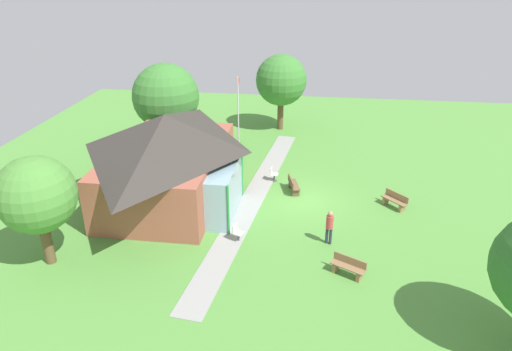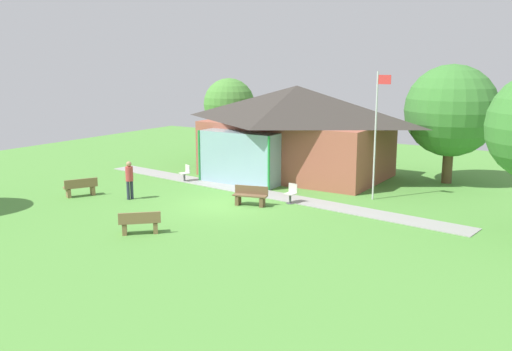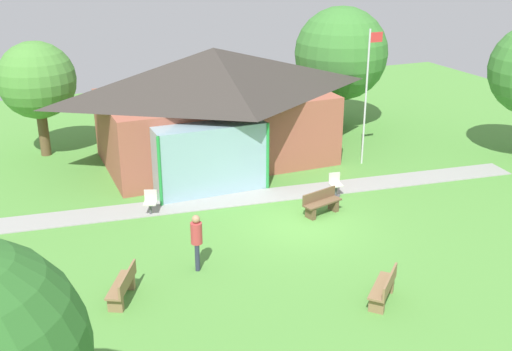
{
  "view_description": "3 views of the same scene",
  "coord_description": "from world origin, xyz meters",
  "px_view_note": "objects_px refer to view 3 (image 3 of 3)",
  "views": [
    {
      "loc": [
        -22.95,
        -0.47,
        12.23
      ],
      "look_at": [
        0.98,
        2.73,
        0.9
      ],
      "focal_mm": 32.2,
      "sensor_mm": 36.0,
      "label": 1
    },
    {
      "loc": [
        13.92,
        -19.38,
        6.17
      ],
      "look_at": [
        0.58,
        1.64,
        1.09
      ],
      "focal_mm": 39.68,
      "sensor_mm": 36.0,
      "label": 2
    },
    {
      "loc": [
        -8.82,
        -16.82,
        9.21
      ],
      "look_at": [
        -0.77,
        2.31,
        1.09
      ],
      "focal_mm": 43.35,
      "sensor_mm": 36.0,
      "label": 3
    }
  ],
  "objects_px": {
    "patio_chair_lawn_spare": "(335,185)",
    "flagpole": "(367,92)",
    "patio_chair_west": "(150,203)",
    "bench_mid_left": "(123,287)",
    "tree_behind_pavilion_right": "(341,54)",
    "visitor_strolling_lawn": "(197,238)",
    "bench_rear_near_path": "(321,203)",
    "pavilion": "(214,104)",
    "tree_behind_pavilion_left": "(37,81)",
    "bench_front_center": "(384,289)"
  },
  "relations": [
    {
      "from": "bench_rear_near_path",
      "to": "bench_mid_left",
      "type": "xyz_separation_m",
      "value": [
        -7.54,
        -2.79,
        0.0
      ]
    },
    {
      "from": "patio_chair_west",
      "to": "tree_behind_pavilion_right",
      "type": "height_order",
      "value": "tree_behind_pavilion_right"
    },
    {
      "from": "flagpole",
      "to": "tree_behind_pavilion_right",
      "type": "relative_size",
      "value": 0.95
    },
    {
      "from": "patio_chair_lawn_spare",
      "to": "bench_mid_left",
      "type": "bearing_deg",
      "value": 31.43
    },
    {
      "from": "pavilion",
      "to": "visitor_strolling_lawn",
      "type": "relative_size",
      "value": 5.95
    },
    {
      "from": "bench_front_center",
      "to": "patio_chair_west",
      "type": "distance_m",
      "value": 9.07
    },
    {
      "from": "flagpole",
      "to": "patio_chair_lawn_spare",
      "type": "bearing_deg",
      "value": -137.39
    },
    {
      "from": "pavilion",
      "to": "tree_behind_pavilion_right",
      "type": "xyz_separation_m",
      "value": [
        7.56,
        2.55,
        1.16
      ]
    },
    {
      "from": "bench_mid_left",
      "to": "pavilion",
      "type": "bearing_deg",
      "value": -4.25
    },
    {
      "from": "flagpole",
      "to": "visitor_strolling_lawn",
      "type": "relative_size",
      "value": 3.28
    },
    {
      "from": "visitor_strolling_lawn",
      "to": "pavilion",
      "type": "bearing_deg",
      "value": -6.03
    },
    {
      "from": "visitor_strolling_lawn",
      "to": "tree_behind_pavilion_right",
      "type": "distance_m",
      "value": 16.1
    },
    {
      "from": "patio_chair_west",
      "to": "bench_mid_left",
      "type": "bearing_deg",
      "value": 91.44
    },
    {
      "from": "bench_mid_left",
      "to": "tree_behind_pavilion_right",
      "type": "relative_size",
      "value": 0.26
    },
    {
      "from": "bench_rear_near_path",
      "to": "flagpole",
      "type": "bearing_deg",
      "value": -151.37
    },
    {
      "from": "bench_mid_left",
      "to": "visitor_strolling_lawn",
      "type": "height_order",
      "value": "visitor_strolling_lawn"
    },
    {
      "from": "bench_mid_left",
      "to": "tree_behind_pavilion_left",
      "type": "xyz_separation_m",
      "value": [
        -0.8,
        13.11,
        2.96
      ]
    },
    {
      "from": "flagpole",
      "to": "bench_rear_near_path",
      "type": "bearing_deg",
      "value": -136.68
    },
    {
      "from": "tree_behind_pavilion_left",
      "to": "patio_chair_west",
      "type": "bearing_deg",
      "value": -70.62
    },
    {
      "from": "bench_rear_near_path",
      "to": "patio_chair_west",
      "type": "xyz_separation_m",
      "value": [
        -5.54,
        2.34,
        0.01
      ]
    },
    {
      "from": "visitor_strolling_lawn",
      "to": "tree_behind_pavilion_left",
      "type": "relative_size",
      "value": 0.34
    },
    {
      "from": "bench_front_center",
      "to": "tree_behind_pavilion_right",
      "type": "distance_m",
      "value": 16.82
    },
    {
      "from": "visitor_strolling_lawn",
      "to": "bench_rear_near_path",
      "type": "bearing_deg",
      "value": -52.48
    },
    {
      "from": "patio_chair_lawn_spare",
      "to": "tree_behind_pavilion_right",
      "type": "bearing_deg",
      "value": -113.77
    },
    {
      "from": "pavilion",
      "to": "bench_rear_near_path",
      "type": "relative_size",
      "value": 6.62
    },
    {
      "from": "pavilion",
      "to": "patio_chair_lawn_spare",
      "type": "height_order",
      "value": "pavilion"
    },
    {
      "from": "bench_rear_near_path",
      "to": "patio_chair_lawn_spare",
      "type": "distance_m",
      "value": 1.83
    },
    {
      "from": "bench_front_center",
      "to": "patio_chair_lawn_spare",
      "type": "height_order",
      "value": "patio_chair_lawn_spare"
    },
    {
      "from": "bench_mid_left",
      "to": "patio_chair_lawn_spare",
      "type": "bearing_deg",
      "value": -37.38
    },
    {
      "from": "patio_chair_west",
      "to": "visitor_strolling_lawn",
      "type": "relative_size",
      "value": 0.49
    },
    {
      "from": "bench_mid_left",
      "to": "tree_behind_pavilion_left",
      "type": "relative_size",
      "value": 0.3
    },
    {
      "from": "patio_chair_west",
      "to": "visitor_strolling_lawn",
      "type": "xyz_separation_m",
      "value": [
        0.34,
        -4.33,
        0.61
      ]
    },
    {
      "from": "pavilion",
      "to": "patio_chair_lawn_spare",
      "type": "distance_m",
      "value": 6.51
    },
    {
      "from": "pavilion",
      "to": "flagpole",
      "type": "height_order",
      "value": "flagpole"
    },
    {
      "from": "bench_rear_near_path",
      "to": "tree_behind_pavilion_right",
      "type": "bearing_deg",
      "value": -137.52
    },
    {
      "from": "bench_mid_left",
      "to": "tree_behind_pavilion_right",
      "type": "xyz_separation_m",
      "value": [
        13.53,
        12.07,
        3.28
      ]
    },
    {
      "from": "flagpole",
      "to": "bench_mid_left",
      "type": "relative_size",
      "value": 3.73
    },
    {
      "from": "pavilion",
      "to": "flagpole",
      "type": "bearing_deg",
      "value": -26.65
    },
    {
      "from": "patio_chair_lawn_spare",
      "to": "visitor_strolling_lawn",
      "type": "xyz_separation_m",
      "value": [
        -6.49,
        -3.28,
        0.61
      ]
    },
    {
      "from": "patio_chair_lawn_spare",
      "to": "flagpole",
      "type": "bearing_deg",
      "value": -130.75
    },
    {
      "from": "bench_rear_near_path",
      "to": "tree_behind_pavilion_right",
      "type": "distance_m",
      "value": 11.52
    },
    {
      "from": "bench_rear_near_path",
      "to": "tree_behind_pavilion_left",
      "type": "height_order",
      "value": "tree_behind_pavilion_left"
    },
    {
      "from": "bench_rear_near_path",
      "to": "visitor_strolling_lawn",
      "type": "height_order",
      "value": "visitor_strolling_lawn"
    },
    {
      "from": "bench_mid_left",
      "to": "flagpole",
      "type": "bearing_deg",
      "value": -32.37
    },
    {
      "from": "tree_behind_pavilion_right",
      "to": "patio_chair_west",
      "type": "bearing_deg",
      "value": -148.94
    },
    {
      "from": "flagpole",
      "to": "patio_chair_west",
      "type": "relative_size",
      "value": 6.64
    },
    {
      "from": "bench_rear_near_path",
      "to": "patio_chair_lawn_spare",
      "type": "relative_size",
      "value": 1.82
    },
    {
      "from": "patio_chair_west",
      "to": "visitor_strolling_lawn",
      "type": "height_order",
      "value": "visitor_strolling_lawn"
    },
    {
      "from": "flagpole",
      "to": "bench_rear_near_path",
      "type": "relative_size",
      "value": 3.65
    },
    {
      "from": "patio_chair_west",
      "to": "tree_behind_pavilion_left",
      "type": "bearing_deg",
      "value": -47.84
    }
  ]
}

